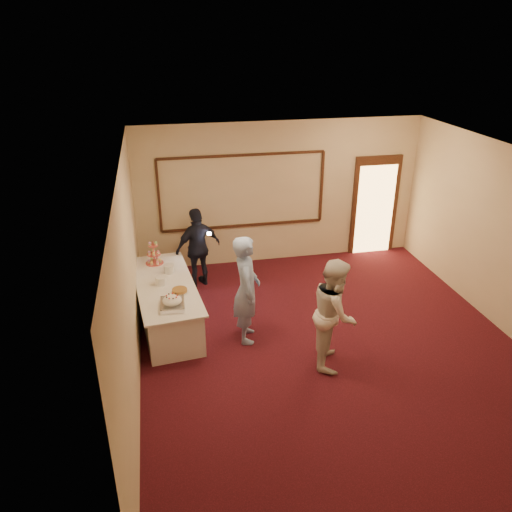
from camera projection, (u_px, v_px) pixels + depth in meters
The scene contains 14 objects.
floor at pixel (332, 349), 7.97m from camera, with size 7.00×7.00×0.00m, color black.
room_walls at pixel (341, 231), 7.12m from camera, with size 6.04×7.04×3.02m.
wall_molding at pixel (243, 191), 10.23m from camera, with size 3.45×0.04×1.55m.
doorway at pixel (375, 206), 10.98m from camera, with size 1.05×0.07×2.20m.
buffet_table at pixel (167, 304), 8.50m from camera, with size 1.20×2.53×0.77m.
pavlova_tray at pixel (172, 302), 7.63m from camera, with size 0.38×0.53×0.19m.
cupcake_stand at pixel (154, 255), 8.99m from camera, with size 0.32×0.32×0.47m.
plate_stack_a at pixel (161, 281), 8.27m from camera, with size 0.18×0.18×0.15m.
plate_stack_b at pixel (169, 269), 8.68m from camera, with size 0.18×0.18×0.15m.
tart at pixel (180, 291), 8.07m from camera, with size 0.28×0.28×0.06m.
man at pixel (246, 289), 7.88m from camera, with size 0.66×0.43×1.81m, color #869ED3.
woman at pixel (335, 313), 7.33m from camera, with size 0.83×0.65×1.71m, color silver.
guest at pixel (198, 248), 9.62m from camera, with size 0.94×0.39×1.60m, color black.
camera_flash at pixel (209, 234), 9.31m from camera, with size 0.07×0.04×0.05m, color white.
Camera 1 is at (-2.53, -6.22, 4.70)m, focal length 35.00 mm.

